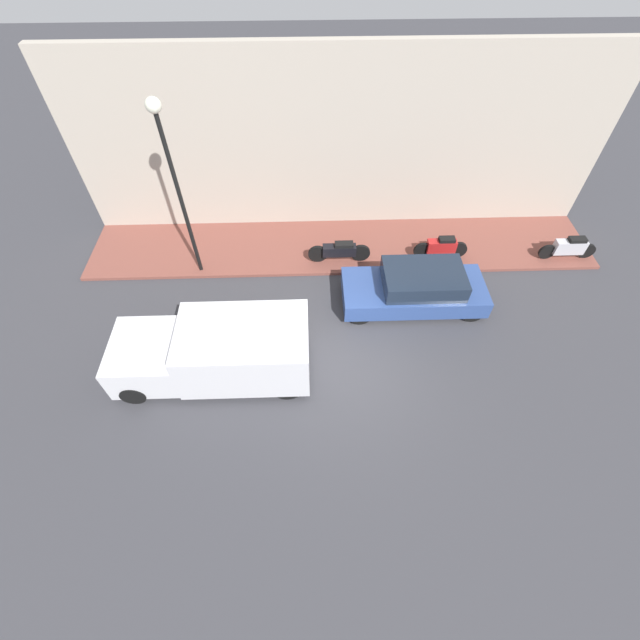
% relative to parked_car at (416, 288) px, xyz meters
% --- Properties ---
extents(ground_plane, '(60.00, 60.00, 0.00)m').
position_rel_parked_car_xyz_m(ground_plane, '(-2.42, 2.08, -0.62)').
color(ground_plane, '#38383D').
extents(sidewalk, '(2.76, 17.10, 0.10)m').
position_rel_parked_car_xyz_m(sidewalk, '(2.65, 2.08, -0.57)').
color(sidewalk, brown).
rests_on(sidewalk, ground_plane).
extents(building_facade, '(0.30, 17.10, 5.93)m').
position_rel_parked_car_xyz_m(building_facade, '(4.18, 2.08, 2.34)').
color(building_facade, '#B2A899').
rests_on(building_facade, ground_plane).
extents(parked_car, '(1.74, 4.27, 1.30)m').
position_rel_parked_car_xyz_m(parked_car, '(0.00, 0.00, 0.00)').
color(parked_car, '#2D4784').
rests_on(parked_car, ground_plane).
extents(delivery_van, '(2.00, 5.06, 1.69)m').
position_rel_parked_car_xyz_m(delivery_van, '(-2.32, 5.68, 0.24)').
color(delivery_van, silver).
rests_on(delivery_van, ground_plane).
extents(scooter_silver, '(0.30, 1.89, 0.83)m').
position_rel_parked_car_xyz_m(scooter_silver, '(1.77, -5.43, -0.08)').
color(scooter_silver, '#B7B7BF').
rests_on(scooter_silver, sidewalk).
extents(motorcycle_red, '(0.30, 1.79, 0.81)m').
position_rel_parked_car_xyz_m(motorcycle_red, '(1.94, -1.20, -0.08)').
color(motorcycle_red, '#B21E1E').
rests_on(motorcycle_red, sidewalk).
extents(motorcycle_black, '(0.30, 2.05, 0.75)m').
position_rel_parked_car_xyz_m(motorcycle_black, '(1.87, 2.18, -0.10)').
color(motorcycle_black, black).
rests_on(motorcycle_black, sidewalk).
extents(streetlamp, '(0.39, 0.39, 5.48)m').
position_rel_parked_car_xyz_m(streetlamp, '(1.60, 6.77, 3.27)').
color(streetlamp, black).
rests_on(streetlamp, sidewalk).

